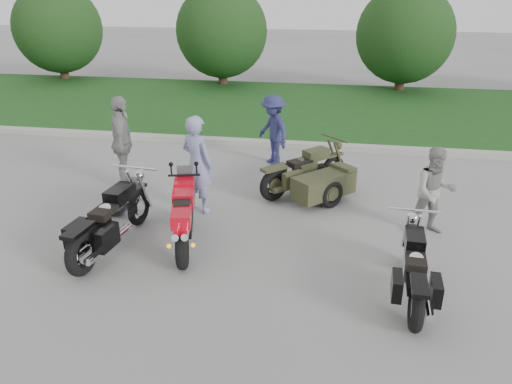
% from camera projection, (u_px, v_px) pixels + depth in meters
% --- Properties ---
extents(ground, '(80.00, 80.00, 0.00)m').
position_uv_depth(ground, '(212.00, 262.00, 7.79)').
color(ground, '#9B9B96').
rests_on(ground, ground).
extents(curb, '(60.00, 0.30, 0.15)m').
position_uv_depth(curb, '(269.00, 143.00, 13.20)').
color(curb, '#A5A39B').
rests_on(curb, ground).
extents(grass_strip, '(60.00, 8.00, 0.14)m').
position_uv_depth(grass_strip, '(286.00, 107.00, 16.97)').
color(grass_strip, '#285B1F').
rests_on(grass_strip, ground).
extents(tree_far_left, '(3.60, 3.60, 4.00)m').
position_uv_depth(tree_far_left, '(58.00, 29.00, 20.73)').
color(tree_far_left, '#3F2B1C').
rests_on(tree_far_left, ground).
extents(tree_mid_left, '(3.60, 3.60, 4.00)m').
position_uv_depth(tree_mid_left, '(222.00, 31.00, 19.64)').
color(tree_mid_left, '#3F2B1C').
rests_on(tree_mid_left, ground).
extents(tree_mid_right, '(3.60, 3.60, 4.00)m').
position_uv_depth(tree_mid_right, '(405.00, 35.00, 18.55)').
color(tree_mid_right, '#3F2B1C').
rests_on(tree_mid_right, ground).
extents(sportbike_red, '(0.71, 1.98, 0.96)m').
position_uv_depth(sportbike_red, '(184.00, 216.00, 8.04)').
color(sportbike_red, black).
rests_on(sportbike_red, ground).
extents(cruiser_left, '(0.50, 2.42, 0.93)m').
position_uv_depth(cruiser_left, '(109.00, 223.00, 7.98)').
color(cruiser_left, black).
rests_on(cruiser_left, ground).
extents(cruiser_right, '(0.37, 2.13, 0.82)m').
position_uv_depth(cruiser_right, '(414.00, 272.00, 6.75)').
color(cruiser_right, black).
rests_on(cruiser_right, ground).
extents(cruiser_sidecar, '(1.90, 2.01, 0.86)m').
position_uv_depth(cruiser_sidecar, '(314.00, 180.00, 9.91)').
color(cruiser_sidecar, black).
rests_on(cruiser_sidecar, ground).
extents(person_stripe, '(0.80, 0.70, 1.85)m').
position_uv_depth(person_stripe, '(197.00, 164.00, 9.22)').
color(person_stripe, '#8689B6').
rests_on(person_stripe, ground).
extents(person_grey, '(0.84, 0.70, 1.55)m').
position_uv_depth(person_grey, '(435.00, 192.00, 8.41)').
color(person_grey, '#979792').
rests_on(person_grey, ground).
extents(person_denim, '(1.15, 1.21, 1.65)m').
position_uv_depth(person_denim, '(273.00, 130.00, 11.69)').
color(person_denim, navy).
rests_on(person_denim, ground).
extents(person_back, '(0.87, 1.23, 1.94)m').
position_uv_depth(person_back, '(122.00, 143.00, 10.29)').
color(person_back, '#959691').
rests_on(person_back, ground).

